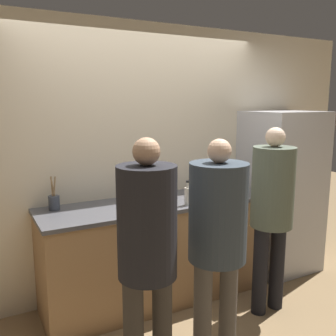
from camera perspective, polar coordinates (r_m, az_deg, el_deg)
name	(u,v)px	position (r m, az deg, el deg)	size (l,w,h in m)	color
ground_plane	(176,316)	(3.55, 1.24, -21.61)	(14.00, 14.00, 0.00)	#8C704C
wall_back	(141,160)	(3.70, -4.08, 1.29)	(5.20, 0.06, 2.60)	beige
counter	(157,250)	(3.63, -1.73, -12.36)	(2.16, 0.69, 0.95)	#9E754C
refrigerator	(280,191)	(4.34, 16.75, -3.42)	(0.75, 0.71, 1.76)	#B7B7BC
person_left	(147,245)	(2.34, -3.17, -11.59)	(0.37, 0.37, 1.66)	#38332D
person_center	(218,229)	(2.64, 7.56, -9.24)	(0.40, 0.40, 1.63)	#4C4742
person_right	(272,204)	(3.37, 15.56, -5.27)	(0.36, 0.36, 1.66)	black
fruit_bowl	(152,196)	(3.51, -2.48, -4.31)	(0.30, 0.30, 0.11)	#4C3323
utensil_crock	(54,202)	(3.34, -16.97, -4.93)	(0.09, 0.09, 0.29)	#3D424C
bottle_amber	(224,182)	(3.90, 8.50, -2.06)	(0.06, 0.06, 0.24)	brown
bottle_clear	(187,195)	(3.34, 2.98, -4.20)	(0.06, 0.06, 0.22)	silver
cup_red	(218,192)	(3.67, 7.63, -3.65)	(0.09, 0.09, 0.09)	#A33D33
cup_black	(204,197)	(3.48, 5.53, -4.43)	(0.07, 0.07, 0.08)	#28282D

